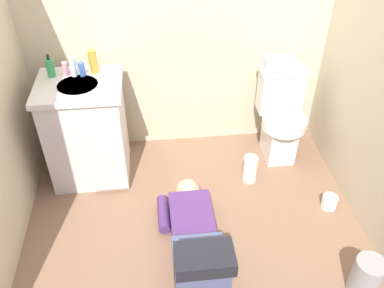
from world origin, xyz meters
TOP-DOWN VIEW (x-y plane):
  - ground_plane at (0.00, 0.00)m, footprint 2.84×2.93m
  - wall_back at (0.00, 1.01)m, footprint 2.50×0.08m
  - toilet at (0.79, 0.69)m, footprint 0.36×0.46m
  - vanity_cabinet at (-0.73, 0.60)m, footprint 0.60×0.53m
  - faucet at (-0.74, 0.75)m, footprint 0.02×0.02m
  - person_plumber at (-0.03, -0.31)m, footprint 0.39×1.06m
  - tissue_box at (0.74, 0.78)m, footprint 0.22×0.11m
  - soap_dispenser at (-0.93, 0.73)m, footprint 0.06×0.06m
  - bottle_pink at (-0.83, 0.73)m, footprint 0.04×0.04m
  - bottle_clear at (-0.77, 0.71)m, footprint 0.04×0.04m
  - bottle_blue at (-0.71, 0.71)m, footprint 0.04×0.04m
  - bottle_amber at (-0.63, 0.74)m, footprint 0.06×0.06m
  - trash_can at (0.95, -0.67)m, footprint 0.18×0.18m
  - paper_towel_roll at (0.49, 0.37)m, footprint 0.11×0.11m
  - toilet_paper_roll at (1.01, 0.02)m, footprint 0.11×0.11m

SIDE VIEW (x-z plane):
  - ground_plane at x=0.00m, z-range -0.04..0.00m
  - toilet_paper_roll at x=1.01m, z-range 0.00..0.10m
  - paper_towel_roll at x=0.49m, z-range 0.00..0.23m
  - trash_can at x=0.95m, z-range 0.00..0.27m
  - person_plumber at x=-0.03m, z-range -0.08..0.44m
  - toilet at x=0.79m, z-range -0.01..0.74m
  - vanity_cabinet at x=-0.73m, z-range 0.01..0.83m
  - tissue_box at x=0.74m, z-range 0.75..0.85m
  - faucet at x=-0.74m, z-range 0.82..0.92m
  - bottle_blue at x=-0.71m, z-range 0.82..0.92m
  - bottle_pink at x=-0.83m, z-range 0.82..0.92m
  - soap_dispenser at x=-0.93m, z-range 0.80..0.97m
  - bottle_clear at x=-0.77m, z-range 0.82..0.97m
  - bottle_amber at x=-0.63m, z-range 0.82..0.99m
  - wall_back at x=0.00m, z-range 0.00..2.40m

